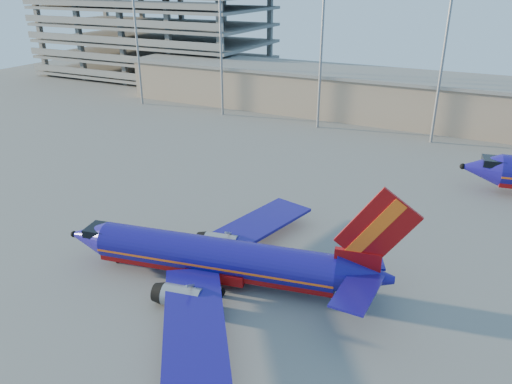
# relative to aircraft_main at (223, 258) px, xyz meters

# --- Properties ---
(ground) EXTENTS (220.00, 220.00, 0.00)m
(ground) POSITION_rel_aircraft_main_xyz_m (-4.63, 5.06, -2.31)
(ground) COLOR slate
(ground) RESTS_ON ground
(terminal_building) EXTENTS (122.00, 16.00, 8.50)m
(terminal_building) POSITION_rel_aircraft_main_xyz_m (5.37, 63.06, 2.01)
(terminal_building) COLOR gray
(terminal_building) RESTS_ON ground
(parking_garage) EXTENTS (62.00, 32.00, 21.40)m
(parking_garage) POSITION_rel_aircraft_main_xyz_m (-66.63, 79.11, 9.42)
(parking_garage) COLOR slate
(parking_garage) RESTS_ON ground
(light_mast_row) EXTENTS (101.60, 1.60, 28.65)m
(light_mast_row) POSITION_rel_aircraft_main_xyz_m (0.37, 51.06, 15.24)
(light_mast_row) COLOR gray
(light_mast_row) RESTS_ON ground
(aircraft_main) EXTENTS (31.71, 30.24, 10.81)m
(aircraft_main) POSITION_rel_aircraft_main_xyz_m (0.00, 0.00, 0.00)
(aircraft_main) COLOR navy
(aircraft_main) RESTS_ON ground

